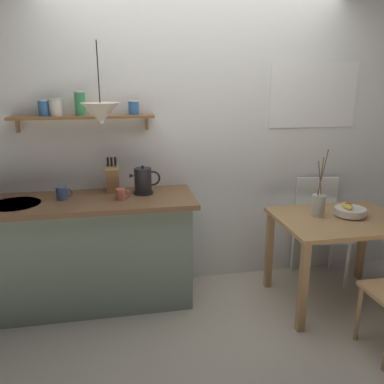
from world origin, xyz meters
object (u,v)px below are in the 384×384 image
(dining_table, at_px, (339,231))
(dining_chair_far, at_px, (319,224))
(knife_block, at_px, (113,178))
(coffee_mug_spare, at_px, (121,194))
(fruit_bowl, at_px, (349,211))
(coffee_mug_by_sink, at_px, (62,193))
(pendant_lamp, at_px, (101,113))
(electric_kettle, at_px, (143,181))
(twig_vase, at_px, (318,205))

(dining_table, xyz_separation_m, dining_chair_far, (0.06, 0.45, -0.10))
(knife_block, height_order, coffee_mug_spare, knife_block)
(dining_table, height_order, knife_block, knife_block)
(dining_table, bearing_deg, fruit_bowl, 20.21)
(knife_block, relative_size, coffee_mug_by_sink, 2.41)
(dining_chair_far, relative_size, knife_block, 3.12)
(dining_table, xyz_separation_m, pendant_lamp, (-1.84, 0.19, 0.96))
(dining_chair_far, bearing_deg, coffee_mug_spare, -174.01)
(dining_table, xyz_separation_m, coffee_mug_spare, (-1.73, 0.27, 0.33))
(dining_chair_far, bearing_deg, fruit_bowl, -86.50)
(electric_kettle, bearing_deg, dining_chair_far, 1.60)
(electric_kettle, height_order, coffee_mug_by_sink, electric_kettle)
(electric_kettle, distance_m, coffee_mug_by_sink, 0.64)
(dining_table, height_order, fruit_bowl, fruit_bowl)
(fruit_bowl, xyz_separation_m, pendant_lamp, (-1.93, 0.15, 0.80))
(pendant_lamp, bearing_deg, coffee_mug_by_sink, 152.31)
(twig_vase, xyz_separation_m, coffee_mug_by_sink, (-2.02, 0.27, 0.13))
(electric_kettle, distance_m, knife_block, 0.26)
(dining_table, distance_m, coffee_mug_by_sink, 2.23)
(dining_table, height_order, electric_kettle, electric_kettle)
(fruit_bowl, bearing_deg, coffee_mug_spare, 172.74)
(dining_table, distance_m, fruit_bowl, 0.19)
(coffee_mug_spare, bearing_deg, knife_block, 104.95)
(twig_vase, bearing_deg, coffee_mug_spare, 173.55)
(electric_kettle, xyz_separation_m, pendant_lamp, (-0.30, -0.22, 0.57))
(dining_chair_far, distance_m, knife_block, 1.93)
(coffee_mug_spare, bearing_deg, electric_kettle, 37.79)
(coffee_mug_spare, xyz_separation_m, pendant_lamp, (-0.11, -0.08, 0.63))
(coffee_mug_spare, bearing_deg, dining_chair_far, 5.99)
(twig_vase, bearing_deg, electric_kettle, 166.96)
(dining_table, distance_m, electric_kettle, 1.65)
(twig_vase, bearing_deg, dining_chair_far, 58.52)
(dining_chair_far, height_order, fruit_bowl, dining_chair_far)
(fruit_bowl, height_order, coffee_mug_spare, coffee_mug_spare)
(dining_table, height_order, twig_vase, twig_vase)
(dining_chair_far, relative_size, fruit_bowl, 3.80)
(fruit_bowl, height_order, pendant_lamp, pendant_lamp)
(coffee_mug_by_sink, bearing_deg, coffee_mug_spare, -12.21)
(electric_kettle, xyz_separation_m, knife_block, (-0.25, 0.09, 0.01))
(dining_chair_far, relative_size, twig_vase, 1.72)
(twig_vase, xyz_separation_m, knife_block, (-1.63, 0.41, 0.19))
(fruit_bowl, height_order, coffee_mug_by_sink, coffee_mug_by_sink)
(fruit_bowl, distance_m, pendant_lamp, 2.10)
(coffee_mug_by_sink, height_order, pendant_lamp, pendant_lamp)
(dining_chair_far, xyz_separation_m, electric_kettle, (-1.61, -0.04, 0.50))
(electric_kettle, height_order, coffee_mug_spare, electric_kettle)
(coffee_mug_by_sink, relative_size, pendant_lamp, 0.22)
(dining_chair_far, height_order, twig_vase, twig_vase)
(twig_vase, bearing_deg, knife_block, 165.92)
(dining_chair_far, distance_m, pendant_lamp, 2.20)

